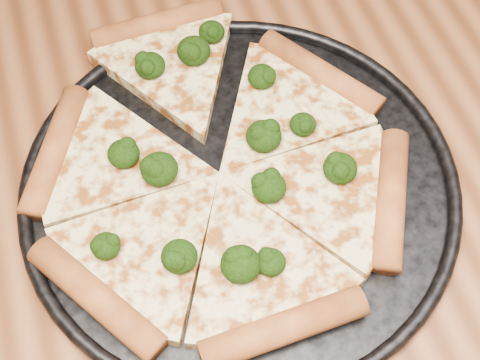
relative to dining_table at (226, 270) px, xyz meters
name	(u,v)px	position (x,y,z in m)	size (l,w,h in m)	color
dining_table	(226,270)	(0.00, 0.00, 0.00)	(1.20, 0.90, 0.75)	brown
pizza_pan	(240,185)	(0.03, 0.03, 0.10)	(0.40, 0.40, 0.02)	black
pizza	(217,168)	(0.01, 0.05, 0.11)	(0.37, 0.39, 0.03)	#DCC786
broccoli_florets	(221,150)	(0.02, 0.06, 0.12)	(0.25, 0.29, 0.03)	black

